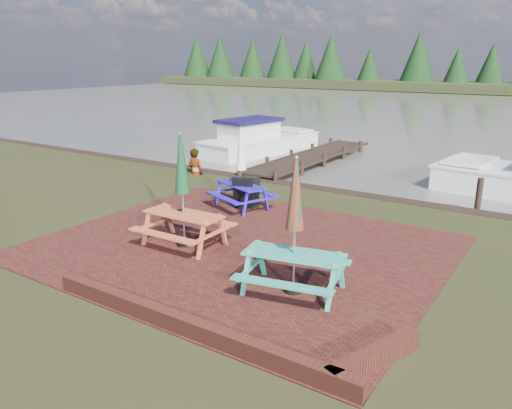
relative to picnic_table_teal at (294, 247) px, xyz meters
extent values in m
plane|color=black|center=(-2.17, 0.35, -0.91)|extent=(120.00, 120.00, 0.00)
cube|color=#3C1413|center=(-2.17, 1.35, -0.90)|extent=(9.00, 7.50, 0.02)
cube|color=#4C1E16|center=(-0.67, -2.25, -0.76)|extent=(6.00, 0.22, 0.30)
cube|color=#4C1E16|center=(2.13, -1.45, -0.76)|extent=(0.82, 1.77, 0.30)
cube|color=#4D4A42|center=(-2.17, 37.35, -0.91)|extent=(120.00, 60.00, 0.02)
cube|color=teal|center=(0.00, 0.00, -0.14)|extent=(1.97, 1.08, 0.04)
cube|color=teal|center=(0.14, -0.69, -0.44)|extent=(1.87, 0.61, 0.04)
cube|color=teal|center=(-0.14, 0.69, -0.44)|extent=(1.87, 0.61, 0.04)
cube|color=teal|center=(-0.79, -0.16, -0.52)|extent=(0.40, 1.60, 0.76)
cube|color=teal|center=(0.79, 0.16, -0.52)|extent=(0.40, 1.60, 0.76)
cylinder|color=black|center=(0.00, 0.00, -0.85)|extent=(0.37, 0.37, 0.10)
cylinder|color=#B2B2B7|center=(0.00, 0.00, 0.39)|extent=(0.04, 0.04, 2.58)
cone|color=#A21817|center=(0.00, 0.00, 1.01)|extent=(0.33, 0.33, 1.29)
cube|color=#C15A31|center=(-3.33, 0.72, -0.12)|extent=(1.92, 0.77, 0.04)
cube|color=#C15A31|center=(-3.32, 0.00, -0.43)|extent=(1.91, 0.29, 0.04)
cube|color=#C15A31|center=(-3.35, 1.44, -0.43)|extent=(1.91, 0.29, 0.04)
cube|color=#C15A31|center=(-4.16, 0.70, -0.51)|extent=(0.11, 1.65, 0.78)
cube|color=#C15A31|center=(-2.51, 0.73, -0.51)|extent=(0.11, 1.65, 0.78)
cylinder|color=black|center=(-3.33, 0.72, -0.85)|extent=(0.38, 0.38, 0.11)
cylinder|color=#B2B2B7|center=(-3.33, 0.72, 0.42)|extent=(0.04, 0.04, 2.64)
cone|color=#113E1F|center=(-3.33, 0.72, 1.05)|extent=(0.34, 0.34, 1.32)
cube|color=#2416A8|center=(-3.98, 3.97, -0.20)|extent=(1.83, 1.25, 0.04)
cube|color=#2416A8|center=(-4.22, 3.37, -0.48)|extent=(1.67, 0.84, 0.04)
cube|color=#2416A8|center=(-3.74, 4.57, -0.48)|extent=(1.67, 0.84, 0.04)
cube|color=#2416A8|center=(-4.67, 4.24, -0.55)|extent=(0.62, 1.40, 0.70)
cube|color=#2416A8|center=(-3.29, 3.70, -0.55)|extent=(0.62, 1.40, 0.70)
cylinder|color=black|center=(-3.98, 3.97, -0.86)|extent=(0.34, 0.34, 0.09)
cylinder|color=#B2B2B7|center=(-3.98, 3.97, 0.28)|extent=(0.03, 0.03, 2.37)
cone|color=white|center=(-3.98, 3.97, 0.85)|extent=(0.30, 0.30, 1.19)
cube|color=black|center=(-3.82, 3.83, -0.41)|extent=(0.65, 0.42, 0.97)
cube|color=black|center=(-3.82, 4.16, -0.41)|extent=(0.65, 0.42, 0.97)
cube|color=black|center=(-3.82, 3.99, 0.06)|extent=(0.58, 0.24, 0.03)
cube|color=black|center=(-5.67, 11.85, -0.79)|extent=(1.60, 9.00, 0.06)
cube|color=black|center=(-6.42, 11.85, -0.74)|extent=(0.08, 9.00, 0.08)
cube|color=black|center=(-4.92, 11.85, -0.74)|extent=(0.08, 9.00, 0.08)
cylinder|color=black|center=(-6.47, 7.35, -1.01)|extent=(0.16, 0.16, 1.00)
cylinder|color=black|center=(-4.87, 7.35, -1.01)|extent=(0.16, 0.16, 1.00)
cube|color=silver|center=(-8.95, 12.67, -0.80)|extent=(3.24, 6.67, 0.91)
cube|color=silver|center=(-8.95, 12.67, -0.33)|extent=(3.31, 6.81, 0.07)
cube|color=silver|center=(-9.08, 11.92, 0.11)|extent=(2.01, 2.91, 0.78)
cube|color=black|center=(-9.08, 11.92, 0.55)|extent=(2.25, 3.32, 0.16)
cube|color=silver|center=(-8.54, 15.07, -0.21)|extent=(2.03, 1.45, 0.09)
cube|color=silver|center=(0.92, 11.09, -0.12)|extent=(1.61, 2.37, 0.10)
imported|color=gray|center=(-8.04, 6.71, 0.06)|extent=(0.71, 0.47, 1.94)
camera|label=1|loc=(4.14, -7.54, 3.34)|focal=35.00mm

